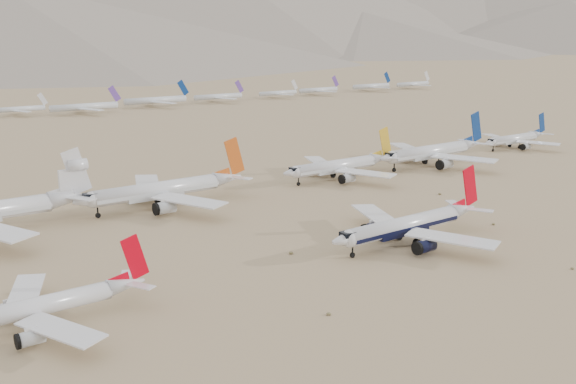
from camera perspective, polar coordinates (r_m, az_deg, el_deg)
name	(u,v)px	position (r m, az deg, el deg)	size (l,w,h in m)	color
ground	(434,245)	(152.03, 12.83, -4.59)	(7000.00, 7000.00, 0.00)	#907654
main_airliner	(410,224)	(151.30, 10.81, -2.84)	(45.00, 43.95, 15.88)	silver
second_airliner	(40,307)	(114.57, -21.17, -9.49)	(36.46, 35.64, 12.93)	silver
row2_navy_widebody	(433,151)	(243.11, 12.80, 3.53)	(51.53, 50.39, 18.33)	silver
row2_gold_tail	(340,166)	(215.25, 4.65, 2.34)	(44.48, 43.50, 15.84)	silver
row2_orange_tail	(165,189)	(182.70, -10.92, 0.22)	(49.37, 48.30, 17.61)	silver
row2_blue_far	(516,139)	(291.01, 19.61, 4.48)	(39.08, 38.21, 13.89)	silver
distant_storage_row	(123,103)	(430.02, -14.50, 7.69)	(621.02, 56.33, 14.91)	silver
foothills	(191,24)	(1352.75, -8.61, 14.53)	(4637.50, 1395.00, 155.00)	slate
desert_scrub	(503,291)	(128.56, 18.55, -8.30)	(247.37, 121.67, 0.63)	brown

